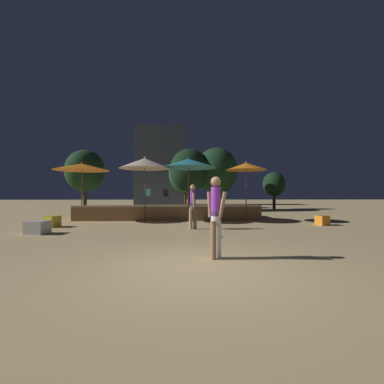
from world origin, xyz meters
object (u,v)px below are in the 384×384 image
(bistro_chair_2, at_px, (214,195))
(background_tree_2, at_px, (274,184))
(bistro_chair_1, at_px, (166,195))
(background_tree_1, at_px, (85,171))
(patio_umbrella_0, at_px, (82,167))
(background_tree_4, at_px, (217,171))
(cube_seat_1, at_px, (38,227))
(cube_seat_2, at_px, (52,221))
(patio_umbrella_3, at_px, (246,167))
(background_tree_3, at_px, (189,170))
(patio_umbrella_2, at_px, (145,163))
(patio_umbrella_1, at_px, (189,163))
(bistro_chair_0, at_px, (147,195))
(background_tree_0, at_px, (185,174))
(frisbee_disc, at_px, (218,236))
(cube_seat_0, at_px, (322,220))
(person_1, at_px, (193,205))
(person_0, at_px, (216,214))

(bistro_chair_2, relative_size, background_tree_2, 0.26)
(bistro_chair_1, relative_size, background_tree_1, 0.19)
(patio_umbrella_0, bearing_deg, background_tree_1, 109.77)
(patio_umbrella_0, height_order, background_tree_4, background_tree_4)
(bistro_chair_1, height_order, background_tree_4, background_tree_4)
(cube_seat_1, relative_size, cube_seat_2, 1.06)
(cube_seat_2, height_order, bistro_chair_1, bistro_chair_1)
(patio_umbrella_3, xyz_separation_m, background_tree_3, (-2.74, 8.49, 0.58))
(patio_umbrella_2, bearing_deg, background_tree_2, 45.54)
(patio_umbrella_0, xyz_separation_m, patio_umbrella_1, (5.51, -0.04, 0.20))
(bistro_chair_0, height_order, bistro_chair_2, same)
(patio_umbrella_1, xyz_separation_m, background_tree_1, (-7.93, 6.80, 0.20))
(patio_umbrella_0, bearing_deg, patio_umbrella_1, -0.43)
(patio_umbrella_2, bearing_deg, patio_umbrella_1, 8.41)
(bistro_chair_1, xyz_separation_m, background_tree_0, (1.19, 10.99, 2.04))
(background_tree_1, relative_size, background_tree_4, 0.90)
(frisbee_disc, height_order, background_tree_3, background_tree_3)
(patio_umbrella_0, xyz_separation_m, cube_seat_0, (11.42, -2.16, -2.57))
(cube_seat_1, height_order, bistro_chair_1, bistro_chair_1)
(patio_umbrella_3, relative_size, cube_seat_1, 4.53)
(patio_umbrella_2, distance_m, background_tree_3, 8.82)
(bistro_chair_2, bearing_deg, patio_umbrella_1, 149.52)
(frisbee_disc, bearing_deg, bistro_chair_0, 116.50)
(bistro_chair_1, bearing_deg, cube_seat_2, -166.64)
(patio_umbrella_1, height_order, patio_umbrella_3, patio_umbrella_1)
(cube_seat_2, relative_size, background_tree_0, 0.12)
(cube_seat_0, bearing_deg, cube_seat_1, -169.23)
(cube_seat_0, relative_size, cube_seat_2, 0.86)
(patio_umbrella_0, bearing_deg, background_tree_3, 54.82)
(bistro_chair_0, height_order, background_tree_1, background_tree_1)
(frisbee_disc, bearing_deg, patio_umbrella_2, 122.96)
(person_1, distance_m, background_tree_3, 11.62)
(person_0, distance_m, frisbee_disc, 2.96)
(person_0, bearing_deg, background_tree_0, 44.89)
(patio_umbrella_1, height_order, cube_seat_1, patio_umbrella_1)
(cube_seat_0, distance_m, background_tree_2, 12.70)
(person_1, relative_size, background_tree_3, 0.34)
(patio_umbrella_3, bearing_deg, bistro_chair_0, 162.70)
(patio_umbrella_1, height_order, patio_umbrella_2, patio_umbrella_1)
(person_0, relative_size, background_tree_0, 0.33)
(cube_seat_0, bearing_deg, patio_umbrella_0, 169.28)
(background_tree_4, bearing_deg, background_tree_3, -169.38)
(frisbee_disc, bearing_deg, cube_seat_2, 157.96)
(patio_umbrella_1, xyz_separation_m, background_tree_4, (2.56, 8.58, 0.39))
(background_tree_2, xyz_separation_m, background_tree_3, (-7.92, -2.07, 1.08))
(patio_umbrella_2, xyz_separation_m, background_tree_3, (2.42, 8.47, 0.44))
(patio_umbrella_2, xyz_separation_m, person_1, (2.34, -2.90, -1.97))
(patio_umbrella_3, height_order, cube_seat_2, patio_umbrella_3)
(cube_seat_1, xyz_separation_m, background_tree_4, (7.89, 12.84, 3.15))
(background_tree_4, bearing_deg, cube_seat_1, -121.56)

